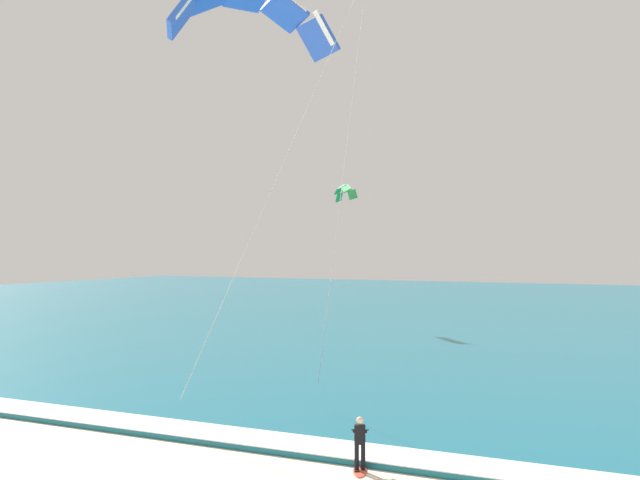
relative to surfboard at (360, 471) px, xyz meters
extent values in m
cube|color=#146075|center=(0.25, 60.37, 0.07)|extent=(200.00, 120.00, 0.20)
cube|color=white|center=(0.25, 1.37, 0.19)|extent=(200.00, 1.99, 0.04)
ellipsoid|color=#E04C38|center=(0.00, 0.00, 0.00)|extent=(0.92, 1.46, 0.05)
cube|color=black|center=(0.00, 0.23, 0.04)|extent=(0.17, 0.11, 0.04)
cube|color=black|center=(0.00, -0.23, 0.04)|extent=(0.17, 0.11, 0.04)
cylinder|color=black|center=(-0.09, -0.04, 0.39)|extent=(0.14, 0.14, 0.84)
cylinder|color=black|center=(0.09, 0.04, 0.39)|extent=(0.14, 0.14, 0.84)
cube|color=black|center=(0.00, 0.00, 1.11)|extent=(0.39, 0.31, 0.60)
sphere|color=beige|center=(0.00, 0.00, 1.55)|extent=(0.22, 0.22, 0.22)
cylinder|color=black|center=(-0.23, 0.08, 1.16)|extent=(0.27, 0.50, 0.22)
cylinder|color=black|center=(0.11, 0.21, 1.16)|extent=(0.27, 0.50, 0.22)
cylinder|color=black|center=(-0.14, 0.35, 1.16)|extent=(0.53, 0.23, 0.04)
cube|color=#3F3F42|center=(-0.04, 0.11, 0.89)|extent=(0.14, 0.12, 0.10)
cube|color=blue|center=(-4.63, 6.71, 15.72)|extent=(1.79, 1.23, 1.78)
cube|color=white|center=(-4.21, 6.43, 16.04)|extent=(0.70, 0.91, 1.40)
cube|color=blue|center=(-5.78, 5.89, 16.77)|extent=(1.98, 1.77, 1.43)
cube|color=white|center=(-5.35, 5.60, 17.08)|extent=(0.96, 1.30, 0.92)
cube|color=blue|center=(-7.98, 1.67, 15.72)|extent=(1.42, 1.92, 1.78)
cube|color=white|center=(-7.55, 1.38, 16.04)|extent=(0.72, 0.97, 1.40)
cylinder|color=#B2B2B7|center=(-2.25, 3.53, 8.45)|extent=(4.80, 6.38, 14.56)
cylinder|color=#B2B2B7|center=(-3.92, 1.01, 8.45)|extent=(8.14, 1.33, 14.56)
cube|color=green|center=(-17.75, 38.61, 11.40)|extent=(0.70, 1.02, 0.97)
cube|color=white|center=(-17.56, 38.79, 11.59)|extent=(0.44, 0.46, 0.75)
cube|color=green|center=(-17.48, 37.89, 11.94)|extent=(0.95, 1.11, 0.80)
cube|color=white|center=(-17.29, 38.07, 12.13)|extent=(0.62, 0.62, 0.50)
cube|color=green|center=(-16.92, 37.15, 12.14)|extent=(1.10, 1.10, 0.45)
cube|color=white|center=(-16.73, 37.33, 12.33)|extent=(0.68, 0.70, 0.13)
cube|color=green|center=(-16.21, 36.57, 11.94)|extent=(1.11, 0.95, 0.80)
cube|color=white|center=(-16.02, 36.75, 12.13)|extent=(0.61, 0.63, 0.50)
cube|color=green|center=(-15.50, 36.26, 11.40)|extent=(1.01, 0.69, 0.97)
cube|color=white|center=(-15.31, 36.45, 11.59)|extent=(0.45, 0.45, 0.75)
camera|label=1|loc=(8.61, -21.03, 6.90)|focal=41.11mm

